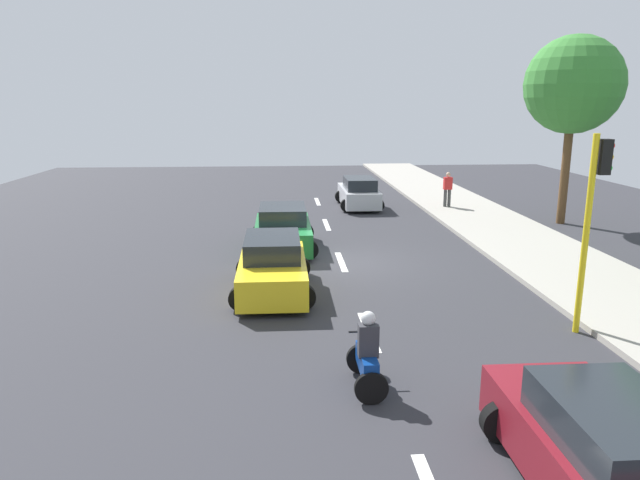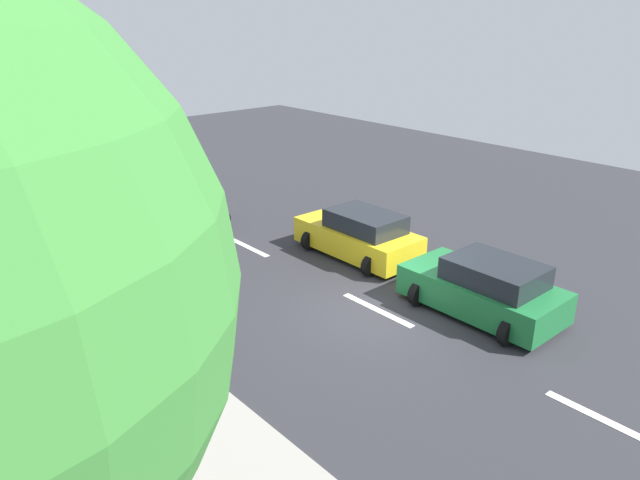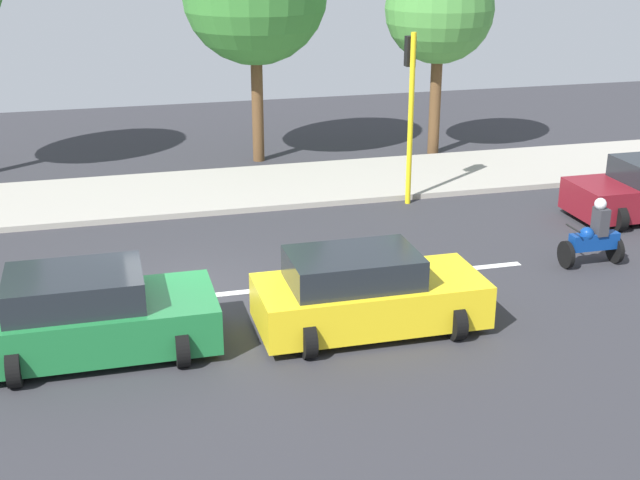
{
  "view_description": "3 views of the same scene",
  "coord_description": "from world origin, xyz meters",
  "px_view_note": "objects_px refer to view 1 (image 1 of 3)",
  "views": [
    {
      "loc": [
        -1.99,
        -18.35,
        5.13
      ],
      "look_at": [
        -0.9,
        -2.86,
        1.44
      ],
      "focal_mm": 32.49,
      "sensor_mm": 36.0,
      "label": 1
    },
    {
      "loc": [
        10.29,
        9.42,
        7.35
      ],
      "look_at": [
        -0.4,
        -2.73,
        1.07
      ],
      "focal_mm": 33.49,
      "sensor_mm": 36.0,
      "label": 2
    },
    {
      "loc": [
        -15.77,
        1.5,
        7.0
      ],
      "look_at": [
        0.15,
        -2.69,
        0.92
      ],
      "focal_mm": 47.9,
      "sensor_mm": 36.0,
      "label": 3
    }
  ],
  "objects_px": {
    "car_yellow_cab": "(273,267)",
    "motorcycle": "(367,356)",
    "car_green": "(283,230)",
    "traffic_light_corner": "(593,206)",
    "pedestrian_near_signal": "(448,188)",
    "car_silver": "(359,193)",
    "car_maroon": "(601,451)",
    "street_tree_north": "(574,85)"
  },
  "relations": [
    {
      "from": "car_green",
      "to": "street_tree_north",
      "type": "distance_m",
      "value": 13.69
    },
    {
      "from": "pedestrian_near_signal",
      "to": "traffic_light_corner",
      "type": "height_order",
      "value": "traffic_light_corner"
    },
    {
      "from": "motorcycle",
      "to": "pedestrian_near_signal",
      "type": "relative_size",
      "value": 0.91
    },
    {
      "from": "car_maroon",
      "to": "street_tree_north",
      "type": "bearing_deg",
      "value": 65.27
    },
    {
      "from": "car_maroon",
      "to": "car_yellow_cab",
      "type": "relative_size",
      "value": 0.97
    },
    {
      "from": "street_tree_north",
      "to": "motorcycle",
      "type": "bearing_deg",
      "value": -126.72
    },
    {
      "from": "car_green",
      "to": "pedestrian_near_signal",
      "type": "relative_size",
      "value": 2.41
    },
    {
      "from": "car_yellow_cab",
      "to": "motorcycle",
      "type": "xyz_separation_m",
      "value": [
        1.77,
        -5.76,
        -0.07
      ]
    },
    {
      "from": "car_yellow_cab",
      "to": "car_silver",
      "type": "xyz_separation_m",
      "value": [
        4.19,
        13.15,
        -0.0
      ]
    },
    {
      "from": "car_yellow_cab",
      "to": "car_silver",
      "type": "relative_size",
      "value": 0.99
    },
    {
      "from": "car_silver",
      "to": "car_green",
      "type": "distance_m",
      "value": 9.17
    },
    {
      "from": "car_yellow_cab",
      "to": "street_tree_north",
      "type": "height_order",
      "value": "street_tree_north"
    },
    {
      "from": "pedestrian_near_signal",
      "to": "traffic_light_corner",
      "type": "bearing_deg",
      "value": -95.01
    },
    {
      "from": "car_maroon",
      "to": "motorcycle",
      "type": "xyz_separation_m",
      "value": [
        -2.6,
        3.23,
        -0.07
      ]
    },
    {
      "from": "motorcycle",
      "to": "car_silver",
      "type": "bearing_deg",
      "value": 82.7
    },
    {
      "from": "car_yellow_cab",
      "to": "street_tree_north",
      "type": "relative_size",
      "value": 0.53
    },
    {
      "from": "car_silver",
      "to": "pedestrian_near_signal",
      "type": "xyz_separation_m",
      "value": [
        4.24,
        -0.96,
        0.35
      ]
    },
    {
      "from": "car_maroon",
      "to": "car_silver",
      "type": "height_order",
      "value": "same"
    },
    {
      "from": "car_maroon",
      "to": "car_green",
      "type": "relative_size",
      "value": 0.99
    },
    {
      "from": "car_green",
      "to": "traffic_light_corner",
      "type": "relative_size",
      "value": 0.9
    },
    {
      "from": "car_yellow_cab",
      "to": "car_silver",
      "type": "distance_m",
      "value": 13.8
    },
    {
      "from": "pedestrian_near_signal",
      "to": "street_tree_north",
      "type": "bearing_deg",
      "value": -41.94
    },
    {
      "from": "motorcycle",
      "to": "traffic_light_corner",
      "type": "height_order",
      "value": "traffic_light_corner"
    },
    {
      "from": "car_green",
      "to": "street_tree_north",
      "type": "height_order",
      "value": "street_tree_north"
    },
    {
      "from": "car_yellow_cab",
      "to": "pedestrian_near_signal",
      "type": "bearing_deg",
      "value": 55.32
    },
    {
      "from": "pedestrian_near_signal",
      "to": "traffic_light_corner",
      "type": "xyz_separation_m",
      "value": [
        -1.37,
        -15.59,
        1.87
      ]
    },
    {
      "from": "car_yellow_cab",
      "to": "motorcycle",
      "type": "height_order",
      "value": "motorcycle"
    },
    {
      "from": "car_green",
      "to": "traffic_light_corner",
      "type": "bearing_deg",
      "value": -50.67
    },
    {
      "from": "car_silver",
      "to": "pedestrian_near_signal",
      "type": "height_order",
      "value": "pedestrian_near_signal"
    },
    {
      "from": "motorcycle",
      "to": "car_green",
      "type": "bearing_deg",
      "value": 97.79
    },
    {
      "from": "street_tree_north",
      "to": "car_yellow_cab",
      "type": "bearing_deg",
      "value": -145.46
    },
    {
      "from": "car_silver",
      "to": "traffic_light_corner",
      "type": "distance_m",
      "value": 16.94
    },
    {
      "from": "car_maroon",
      "to": "pedestrian_near_signal",
      "type": "distance_m",
      "value": 21.56
    },
    {
      "from": "car_silver",
      "to": "motorcycle",
      "type": "relative_size",
      "value": 2.73
    },
    {
      "from": "car_maroon",
      "to": "car_silver",
      "type": "xyz_separation_m",
      "value": [
        -0.18,
        22.13,
        0.0
      ]
    },
    {
      "from": "traffic_light_corner",
      "to": "pedestrian_near_signal",
      "type": "bearing_deg",
      "value": 84.99
    },
    {
      "from": "motorcycle",
      "to": "pedestrian_near_signal",
      "type": "distance_m",
      "value": 19.15
    },
    {
      "from": "motorcycle",
      "to": "traffic_light_corner",
      "type": "bearing_deg",
      "value": 23.96
    },
    {
      "from": "pedestrian_near_signal",
      "to": "car_green",
      "type": "bearing_deg",
      "value": -137.84
    },
    {
      "from": "car_green",
      "to": "motorcycle",
      "type": "bearing_deg",
      "value": -82.21
    },
    {
      "from": "car_green",
      "to": "traffic_light_corner",
      "type": "xyz_separation_m",
      "value": [
        6.75,
        -8.24,
        2.22
      ]
    },
    {
      "from": "car_yellow_cab",
      "to": "motorcycle",
      "type": "bearing_deg",
      "value": -72.94
    }
  ]
}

